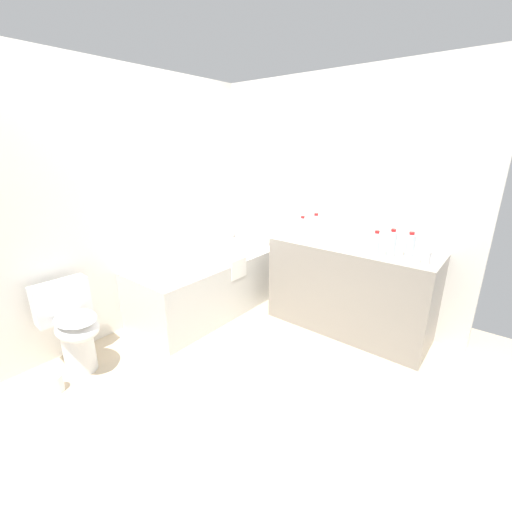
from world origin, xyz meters
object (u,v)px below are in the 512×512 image
at_px(sink_basin, 345,243).
at_px(toilet_paper_roll, 55,384).
at_px(drinking_glass_0, 426,257).
at_px(water_bottle_1, 302,227).
at_px(water_bottle_2, 410,245).
at_px(drinking_glass_1, 292,232).
at_px(water_bottle_3, 392,243).
at_px(toilet, 73,326).
at_px(water_bottle_0, 376,243).
at_px(soap_dish, 322,240).
at_px(bathtub, 207,283).
at_px(sink_faucet, 353,238).
at_px(water_bottle_4, 316,227).

bearing_deg(sink_basin, toilet_paper_roll, 150.46).
bearing_deg(toilet_paper_roll, drinking_glass_0, -42.38).
height_order(water_bottle_1, toilet_paper_roll, water_bottle_1).
distance_m(water_bottle_2, drinking_glass_1, 1.10).
bearing_deg(water_bottle_3, water_bottle_2, -54.12).
distance_m(toilet, sink_basin, 2.36).
height_order(water_bottle_2, drinking_glass_1, water_bottle_2).
height_order(water_bottle_1, water_bottle_3, water_bottle_3).
height_order(toilet, water_bottle_0, water_bottle_0).
relative_size(sink_basin, water_bottle_0, 1.63).
height_order(drinking_glass_1, toilet_paper_roll, drinking_glass_1).
bearing_deg(toilet, water_bottle_0, 50.93).
bearing_deg(water_bottle_1, toilet, 155.95).
bearing_deg(soap_dish, sink_basin, -92.92).
bearing_deg(water_bottle_0, bathtub, 107.92).
relative_size(sink_basin, drinking_glass_1, 3.98).
height_order(water_bottle_1, drinking_glass_0, water_bottle_1).
bearing_deg(toilet, toilet_paper_roll, -57.37).
xyz_separation_m(water_bottle_1, water_bottle_2, (0.00, -1.02, 0.00)).
relative_size(water_bottle_3, drinking_glass_0, 2.40).
relative_size(bathtub, sink_basin, 5.13).
bearing_deg(drinking_glass_1, water_bottle_0, -92.47).
relative_size(sink_faucet, drinking_glass_0, 1.62).
distance_m(toilet, water_bottle_3, 2.61).
distance_m(sink_basin, water_bottle_1, 0.49).
relative_size(water_bottle_2, soap_dish, 2.25).
bearing_deg(water_bottle_4, toilet_paper_roll, 158.16).
bearing_deg(sink_faucet, water_bottle_2, -103.84).
xyz_separation_m(drinking_glass_0, drinking_glass_1, (0.05, 1.25, -0.01)).
bearing_deg(drinking_glass_1, sink_faucet, -71.97).
bearing_deg(sink_basin, toilet, 144.55).
xyz_separation_m(water_bottle_3, drinking_glass_0, (-0.01, -0.27, -0.06)).
bearing_deg(sink_basin, water_bottle_3, -95.36).
height_order(water_bottle_3, drinking_glass_1, water_bottle_3).
xyz_separation_m(toilet, soap_dish, (1.89, -1.10, 0.47)).
relative_size(toilet, water_bottle_3, 3.19).
xyz_separation_m(water_bottle_1, drinking_glass_0, (-0.10, -1.17, -0.05)).
bearing_deg(water_bottle_1, water_bottle_0, -96.45).
xyz_separation_m(toilet, water_bottle_2, (1.93, -1.88, 0.56)).
distance_m(bathtub, water_bottle_2, 1.99).
height_order(water_bottle_1, water_bottle_4, water_bottle_4).
height_order(sink_basin, sink_faucet, sink_faucet).
relative_size(water_bottle_0, water_bottle_2, 0.95).
bearing_deg(toilet_paper_roll, sink_basin, -29.54).
relative_size(water_bottle_2, drinking_glass_1, 2.59).
xyz_separation_m(water_bottle_1, drinking_glass_1, (-0.05, 0.08, -0.05)).
xyz_separation_m(sink_basin, soap_dish, (0.01, 0.24, -0.01)).
relative_size(water_bottle_3, water_bottle_4, 0.91).
bearing_deg(water_bottle_2, sink_basin, 95.07).
distance_m(water_bottle_2, water_bottle_3, 0.15).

